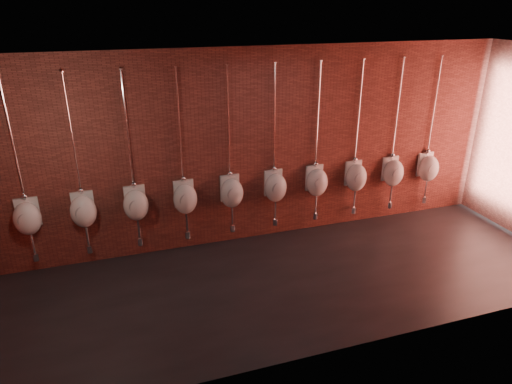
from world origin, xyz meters
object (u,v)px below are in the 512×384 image
urinal_4 (232,192)px  urinal_9 (428,168)px  urinal_1 (83,211)px  urinal_6 (317,182)px  urinal_7 (356,177)px  urinal_8 (393,172)px  urinal_2 (136,204)px  urinal_3 (185,198)px  urinal_0 (27,217)px  urinal_5 (275,187)px

urinal_4 → urinal_9: size_ratio=1.00×
urinal_1 → urinal_6: same height
urinal_7 → urinal_8: same height
urinal_1 → urinal_7: 4.55m
urinal_6 → urinal_4: bearing=180.0°
urinal_2 → urinal_4: 1.52m
urinal_3 → urinal_9: size_ratio=1.00×
urinal_0 → urinal_6: bearing=0.0°
urinal_0 → urinal_9: same height
urinal_7 → urinal_8: 0.76m
urinal_6 → urinal_8: (1.52, 0.00, 0.00)m
urinal_5 → urinal_7: bearing=0.0°
urinal_1 → urinal_8: size_ratio=1.00×
urinal_4 → urinal_8: 3.04m
urinal_0 → urinal_9: 6.83m
urinal_1 → urinal_2: 0.76m
urinal_4 → urinal_9: (3.80, 0.00, 0.00)m
urinal_9 → urinal_5: bearing=180.0°
urinal_6 → urinal_8: 1.52m
urinal_1 → urinal_8: (5.31, 0.00, 0.00)m
urinal_4 → urinal_5: bearing=0.0°
urinal_1 → urinal_3: 1.52m
urinal_3 → urinal_5: 1.52m
urinal_0 → urinal_9: (6.83, 0.00, 0.00)m
urinal_1 → urinal_6: bearing=0.0°
urinal_5 → urinal_6: bearing=0.0°
urinal_6 → urinal_7: bearing=0.0°
urinal_3 → urinal_5: (1.52, 0.00, 0.00)m
urinal_0 → urinal_4: (3.04, 0.00, 0.00)m
urinal_5 → urinal_8: (2.28, 0.00, 0.00)m
urinal_5 → urinal_9: same height
urinal_4 → urinal_7: 2.28m
urinal_5 → urinal_7: 1.52m
urinal_7 → urinal_9: size_ratio=1.00×
urinal_1 → urinal_8: same height
urinal_6 → urinal_9: 2.28m
urinal_2 → urinal_8: same height
urinal_6 → urinal_9: (2.28, 0.00, 0.00)m
urinal_1 → urinal_3: (1.52, 0.00, 0.00)m
urinal_4 → urinal_9: same height
urinal_1 → urinal_2: same height
urinal_9 → urinal_6: bearing=180.0°
urinal_5 → urinal_8: bearing=0.0°
urinal_4 → urinal_6: bearing=0.0°
urinal_2 → urinal_4: same height
urinal_3 → urinal_7: (3.04, 0.00, 0.00)m
urinal_0 → urinal_8: bearing=0.0°
urinal_4 → urinal_6: size_ratio=1.00×
urinal_3 → urinal_6: size_ratio=1.00×
urinal_6 → urinal_9: size_ratio=1.00×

